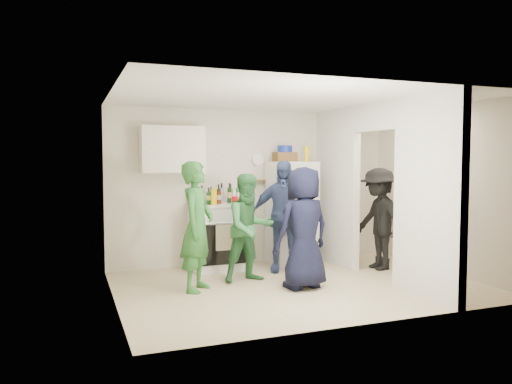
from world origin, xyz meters
TOP-DOWN VIEW (x-y plane):
  - floor at (0.00, 0.00)m, footprint 4.80×4.80m
  - wall_back at (0.00, 1.70)m, footprint 4.80×0.00m
  - wall_front at (0.00, -1.70)m, footprint 4.80×0.00m
  - wall_left at (-2.40, 0.00)m, footprint 0.00×3.40m
  - wall_right at (2.40, 0.00)m, footprint 0.00×3.40m
  - ceiling at (0.00, 0.00)m, footprint 4.80×4.80m
  - partition_pier_back at (1.20, 1.10)m, footprint 0.12×1.20m
  - partition_pier_front at (1.20, -1.10)m, footprint 0.12×1.20m
  - partition_header at (1.20, 0.00)m, footprint 0.12×1.00m
  - stove at (-0.74, 1.37)m, footprint 0.85×0.71m
  - upper_cabinet at (-1.40, 1.52)m, footprint 0.95×0.34m
  - fridge at (0.50, 1.34)m, footprint 0.69×0.67m
  - wicker_basket at (0.40, 1.39)m, footprint 0.35×0.25m
  - blue_bowl at (0.40, 1.39)m, footprint 0.24×0.24m
  - yellow_cup_stack_top at (0.72, 1.24)m, footprint 0.09×0.09m
  - wall_clock at (0.05, 1.68)m, footprint 0.22×0.02m
  - spice_shelf at (0.00, 1.65)m, footprint 0.35×0.08m
  - nook_window at (2.38, 0.20)m, footprint 0.03×0.70m
  - nook_window_frame at (2.36, 0.20)m, footprint 0.04×0.76m
  - nook_valance at (2.34, 0.20)m, footprint 0.04×0.82m
  - yellow_cup_stack_stove at (-0.86, 1.15)m, footprint 0.09×0.09m
  - red_cup at (-0.52, 1.17)m, footprint 0.09×0.09m
  - person_green_left at (-1.35, 0.23)m, footprint 0.68×0.73m
  - person_green_center at (-0.54, 0.46)m, footprint 0.80×0.66m
  - person_denim at (0.14, 0.87)m, footprint 1.06×0.84m
  - person_navy at (-0.01, -0.16)m, footprint 0.87×0.65m
  - person_nook at (1.60, 0.49)m, footprint 0.59×1.02m
  - bottle_a at (-1.01, 1.48)m, footprint 0.06×0.06m
  - bottle_b at (-0.90, 1.28)m, footprint 0.07×0.07m
  - bottle_c at (-0.80, 1.52)m, footprint 0.07×0.07m
  - bottle_d at (-0.73, 1.31)m, footprint 0.08×0.08m
  - bottle_e at (-0.62, 1.53)m, footprint 0.07×0.07m
  - bottle_f at (-0.54, 1.38)m, footprint 0.06×0.06m
  - bottle_g at (-0.48, 1.50)m, footprint 0.08×0.08m
  - bottle_h at (-1.04, 1.25)m, footprint 0.06×0.06m
  - bottle_i at (-0.69, 1.48)m, footprint 0.07×0.07m
  - bottle_j at (-0.43, 1.28)m, footprint 0.07×0.07m
  - bottle_k at (-0.97, 1.41)m, footprint 0.08×0.08m

SIDE VIEW (x-z plane):
  - floor at x=0.00m, z-range 0.00..0.00m
  - stove at x=-0.74m, z-range 0.00..1.02m
  - person_green_center at x=-0.54m, z-range 0.00..1.50m
  - person_nook at x=1.60m, z-range 0.00..1.57m
  - person_navy at x=-0.01m, z-range 0.00..1.60m
  - fridge at x=0.50m, z-range 0.00..1.66m
  - person_green_left at x=-1.35m, z-range 0.00..1.67m
  - person_denim at x=0.14m, z-range 0.00..1.68m
  - red_cup at x=-0.52m, z-range 1.02..1.14m
  - yellow_cup_stack_stove at x=-0.86m, z-range 1.02..1.27m
  - bottle_b at x=-0.90m, z-range 1.02..1.27m
  - bottle_c at x=-0.80m, z-range 1.02..1.27m
  - bottle_d at x=-0.73m, z-range 1.02..1.28m
  - bottle_a at x=-1.01m, z-range 1.02..1.28m
  - bottle_h at x=-1.04m, z-range 1.02..1.28m
  - bottle_k at x=-0.97m, z-range 1.02..1.30m
  - bottle_i at x=-0.69m, z-range 1.02..1.31m
  - bottle_g at x=-0.48m, z-range 1.02..1.31m
  - bottle_e at x=-0.62m, z-range 1.02..1.33m
  - bottle_f at x=-0.54m, z-range 1.02..1.34m
  - bottle_j at x=-0.43m, z-range 1.02..1.34m
  - wall_back at x=0.00m, z-range -1.15..3.65m
  - wall_front at x=0.00m, z-range -1.15..3.65m
  - wall_left at x=-2.40m, z-range -0.45..2.95m
  - wall_right at x=2.40m, z-range -0.45..2.95m
  - partition_pier_back at x=1.20m, z-range 0.00..2.50m
  - partition_pier_front at x=1.20m, z-range 0.00..2.50m
  - spice_shelf at x=0.00m, z-range 1.34..1.36m
  - nook_window at x=2.38m, z-range 1.25..2.05m
  - nook_window_frame at x=2.36m, z-range 1.22..2.08m
  - wall_clock at x=0.05m, z-range 1.59..1.81m
  - wicker_basket at x=0.40m, z-range 1.66..1.81m
  - yellow_cup_stack_top at x=0.72m, z-range 1.66..1.91m
  - upper_cabinet at x=-1.40m, z-range 1.50..2.20m
  - blue_bowl at x=0.40m, z-range 1.81..1.92m
  - nook_valance at x=2.34m, z-range 1.91..2.09m
  - partition_header at x=1.20m, z-range 2.10..2.50m
  - ceiling at x=0.00m, z-range 2.50..2.50m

